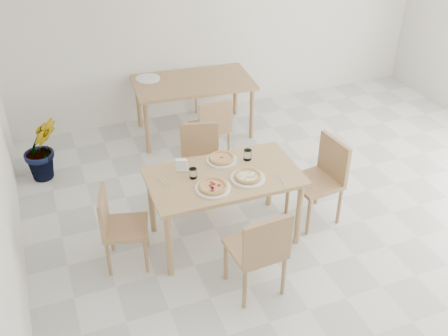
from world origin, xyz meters
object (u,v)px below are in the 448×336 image
object	(u,v)px
plate_pepperoni	(213,189)
pizza_pepperoni	(213,186)
napkin_holder	(181,166)
potted_plant	(42,148)
plate_margherita	(222,160)
tumbler_b	(248,155)
chair_south	(260,248)
pizza_margherita	(222,158)
pizza_mushroom	(248,176)
plate_mushroom	(248,178)
chair_north	(200,157)
chair_back_s	(212,125)
second_table	(193,87)
chair_west	(117,223)
chair_back_n	(185,76)
chair_east	(323,175)
plate_empty	(148,79)
main_table	(224,183)
tumbler_a	(193,173)

from	to	relation	value
plate_pepperoni	pizza_pepperoni	bearing A→B (deg)	-153.43
napkin_holder	potted_plant	world-z (taller)	napkin_holder
napkin_holder	potted_plant	size ratio (longest dim) A/B	0.17
plate_margherita	napkin_holder	xyz separation A→B (m)	(-0.42, -0.04, 0.05)
tumbler_b	chair_south	bearing A→B (deg)	-107.32
pizza_margherita	pizza_mushroom	size ratio (longest dim) A/B	1.00
plate_pepperoni	potted_plant	size ratio (longest dim) A/B	0.42
plate_margherita	plate_mushroom	xyz separation A→B (m)	(0.11, -0.39, 0.00)
plate_margherita	chair_north	bearing A→B (deg)	93.98
tumbler_b	potted_plant	distance (m)	2.50
chair_back_s	chair_south	bearing A→B (deg)	77.15
chair_north	napkin_holder	size ratio (longest dim) A/B	6.33
second_table	chair_west	bearing A→B (deg)	-119.11
plate_margherita	chair_back_n	size ratio (longest dim) A/B	0.37
tumbler_b	chair_back_s	distance (m)	1.28
chair_east	pizza_mushroom	distance (m)	0.92
chair_west	plate_empty	world-z (taller)	chair_west
chair_west	potted_plant	size ratio (longest dim) A/B	1.03
pizza_margherita	plate_empty	xyz separation A→B (m)	(-0.18, 2.19, -0.02)
pizza_pepperoni	tumbler_b	distance (m)	0.61
plate_mushroom	tumbler_b	xyz separation A→B (m)	(0.13, 0.32, 0.04)
chair_south	potted_plant	bearing A→B (deg)	-62.39
plate_empty	pizza_margherita	bearing A→B (deg)	-85.22
chair_west	napkin_holder	bearing A→B (deg)	-59.42
plate_margherita	plate_empty	bearing A→B (deg)	94.78
pizza_margherita	second_table	distance (m)	1.96
plate_mushroom	plate_empty	distance (m)	2.59
chair_north	plate_mushroom	distance (m)	0.99
chair_south	chair_west	distance (m)	1.34
chair_south	napkin_holder	bearing A→B (deg)	-74.40
chair_north	pizza_mushroom	size ratio (longest dim) A/B	2.71
potted_plant	plate_empty	bearing A→B (deg)	24.46
plate_mushroom	plate_pepperoni	size ratio (longest dim) A/B	1.00
plate_mushroom	pizza_pepperoni	size ratio (longest dim) A/B	1.19
main_table	plate_empty	bearing A→B (deg)	93.75
chair_back_n	plate_pepperoni	bearing A→B (deg)	-79.70
chair_north	plate_margherita	bearing A→B (deg)	-70.02
napkin_holder	plate_empty	bearing A→B (deg)	105.76
chair_back_s	tumbler_b	bearing A→B (deg)	83.34
chair_back_s	pizza_mushroom	bearing A→B (deg)	79.21
plate_mushroom	chair_back_n	bearing A→B (deg)	83.22
napkin_holder	chair_back_s	xyz separation A→B (m)	(0.75, 1.21, -0.33)
main_table	second_table	distance (m)	2.21
plate_margherita	tumbler_a	bearing A→B (deg)	-153.26
plate_margherita	tumbler_b	world-z (taller)	tumbler_b
plate_margherita	plate_mushroom	world-z (taller)	same
chair_east	napkin_holder	size ratio (longest dim) A/B	6.85
pizza_margherita	second_table	xyz separation A→B (m)	(0.35, 1.92, -0.11)
main_table	chair_west	world-z (taller)	chair_west
plate_empty	tumbler_a	bearing A→B (deg)	-94.10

